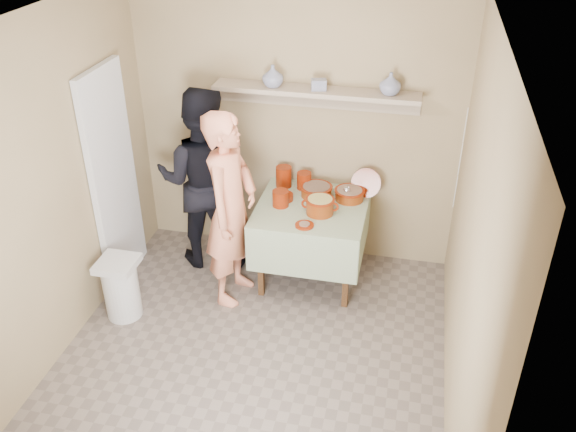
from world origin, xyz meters
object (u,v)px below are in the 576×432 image
(cazuela_rice, at_px, (320,205))
(trash_bin, at_px, (121,288))
(serving_table, at_px, (312,217))
(person_helper, at_px, (203,179))
(person_cook, at_px, (231,209))

(cazuela_rice, distance_m, trash_bin, 1.84)
(serving_table, bearing_deg, cazuela_rice, -50.64)
(person_helper, distance_m, trash_bin, 1.23)
(person_helper, bearing_deg, cazuela_rice, 162.08)
(person_cook, height_order, serving_table, person_cook)
(cazuela_rice, relative_size, trash_bin, 0.59)
(person_cook, distance_m, cazuela_rice, 0.77)
(person_helper, height_order, trash_bin, person_helper)
(serving_table, bearing_deg, trash_bin, -148.31)
(serving_table, distance_m, cazuela_rice, 0.25)
(serving_table, bearing_deg, person_cook, -146.80)
(trash_bin, bearing_deg, serving_table, 31.69)
(person_helper, relative_size, serving_table, 1.80)
(person_helper, relative_size, cazuela_rice, 5.31)
(serving_table, relative_size, trash_bin, 1.74)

